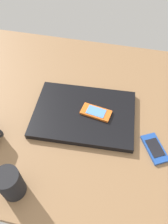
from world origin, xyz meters
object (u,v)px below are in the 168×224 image
laptop_closed (84,114)px  cell_phone_on_desk (155,148)px  pen_cup (10,184)px  cell_phone_on_laptop (96,112)px

laptop_closed → cell_phone_on_desk: bearing=-21.8°
laptop_closed → pen_cup: 32.08cm
laptop_closed → pen_cup: (-12.87, -29.13, 3.83)cm
cell_phone_on_laptop → pen_cup: pen_cup is taller
cell_phone_on_desk → pen_cup: 42.76cm
cell_phone_on_laptop → pen_cup: 34.15cm
laptop_closed → cell_phone_on_laptop: (4.02, 0.45, 1.43)cm
cell_phone_on_desk → pen_cup: size_ratio=1.17×
pen_cup → cell_phone_on_laptop: bearing=60.3°
pen_cup → cell_phone_on_desk: bearing=29.9°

